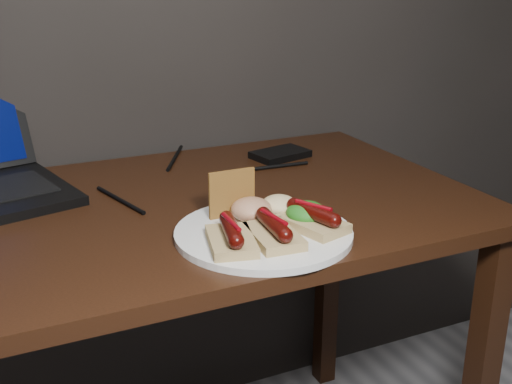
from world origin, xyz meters
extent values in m
cube|color=black|center=(0.00, 1.38, 0.73)|extent=(1.40, 0.70, 0.03)
cube|color=black|center=(0.65, 1.68, 0.36)|extent=(0.05, 0.05, 0.72)
cube|color=black|center=(0.44, 1.58, 0.76)|extent=(0.14, 0.11, 0.02)
cylinder|color=black|center=(0.02, 1.44, 0.75)|extent=(0.05, 0.18, 0.01)
cylinder|color=black|center=(0.22, 1.68, 0.75)|extent=(0.11, 0.20, 0.01)
cylinder|color=black|center=(0.40, 1.50, 0.75)|extent=(0.14, 0.02, 0.01)
cylinder|color=white|center=(0.20, 1.17, 0.76)|extent=(0.39, 0.39, 0.01)
cube|color=tan|center=(0.13, 1.14, 0.77)|extent=(0.09, 0.13, 0.02)
cylinder|color=#460A04|center=(0.13, 1.14, 0.79)|extent=(0.05, 0.10, 0.02)
sphere|color=#460A04|center=(0.12, 1.09, 0.79)|extent=(0.03, 0.02, 0.02)
sphere|color=#460A04|center=(0.14, 1.18, 0.79)|extent=(0.03, 0.02, 0.02)
cylinder|color=maroon|center=(0.13, 1.14, 0.80)|extent=(0.01, 0.07, 0.01)
cube|color=tan|center=(0.20, 1.13, 0.77)|extent=(0.08, 0.12, 0.02)
cylinder|color=#460A04|center=(0.20, 1.13, 0.79)|extent=(0.03, 0.10, 0.02)
sphere|color=#460A04|center=(0.20, 1.08, 0.79)|extent=(0.03, 0.02, 0.02)
sphere|color=#460A04|center=(0.20, 1.17, 0.79)|extent=(0.03, 0.02, 0.02)
cylinder|color=maroon|center=(0.20, 1.13, 0.80)|extent=(0.02, 0.07, 0.01)
cube|color=tan|center=(0.28, 1.14, 0.77)|extent=(0.10, 0.13, 0.02)
cylinder|color=#460A04|center=(0.28, 1.14, 0.79)|extent=(0.05, 0.10, 0.02)
sphere|color=#460A04|center=(0.30, 1.10, 0.79)|extent=(0.03, 0.02, 0.02)
sphere|color=#460A04|center=(0.27, 1.19, 0.79)|extent=(0.03, 0.02, 0.02)
cylinder|color=maroon|center=(0.28, 1.14, 0.80)|extent=(0.04, 0.07, 0.01)
cube|color=#A96C2E|center=(0.18, 1.25, 0.80)|extent=(0.09, 0.01, 0.08)
ellipsoid|color=#105210|center=(0.28, 1.17, 0.78)|extent=(0.07, 0.07, 0.04)
ellipsoid|color=maroon|center=(0.20, 1.22, 0.78)|extent=(0.07, 0.07, 0.04)
ellipsoid|color=silver|center=(0.26, 1.22, 0.78)|extent=(0.06, 0.06, 0.04)
camera|label=1|loc=(-0.22, 0.28, 1.19)|focal=45.00mm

